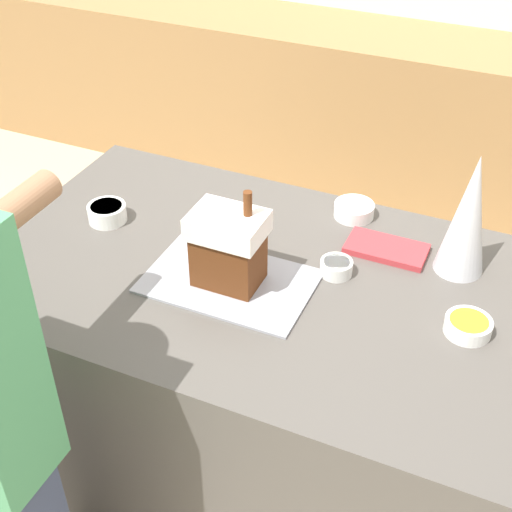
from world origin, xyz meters
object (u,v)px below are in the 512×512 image
Objects in this scene: decorative_tree at (469,215)px; candy_bowl_front_corner at (468,326)px; gingerbread_house at (228,247)px; candy_bowl_near_tray_right at (107,212)px; candy_bowl_beside_tree at (336,267)px; candy_bowl_center_rear at (354,209)px; cookbook at (386,249)px; baking_tray at (229,281)px.

decorative_tree is 3.02× the size of candy_bowl_front_corner.
decorative_tree reaches higher than gingerbread_house.
candy_bowl_near_tray_right reaches higher than candy_bowl_front_corner.
gingerbread_house reaches higher than candy_bowl_beside_tree.
candy_bowl_beside_tree is 0.40m from candy_bowl_front_corner.
candy_bowl_near_tray_right is 0.99× the size of candy_bowl_front_corner.
candy_bowl_center_rear is at bearing 25.76° from candy_bowl_near_tray_right.
candy_bowl_front_corner is 0.59m from candy_bowl_center_rear.
gingerbread_house is at bearing -138.50° from cookbook.
candy_bowl_near_tray_right reaches higher than cookbook.
candy_bowl_front_corner reaches higher than cookbook.
cookbook is (0.37, 0.32, 0.01)m from baking_tray.
candy_bowl_center_rear is (-0.36, 0.14, -0.16)m from decorative_tree.
candy_bowl_near_tray_right reaches higher than baking_tray.
baking_tray is 1.61× the size of gingerbread_house.
candy_bowl_beside_tree is 0.76× the size of candy_bowl_front_corner.
decorative_tree is (0.58, 0.33, 0.18)m from baking_tray.
gingerbread_house is 0.67m from candy_bowl_front_corner.
candy_bowl_near_tray_right is at bearing -169.33° from decorative_tree.
candy_bowl_near_tray_right is (-0.49, 0.13, -0.09)m from gingerbread_house.
baking_tray is at bearing -14.60° from candy_bowl_near_tray_right.
cookbook is at bearing 138.14° from candy_bowl_front_corner.
decorative_tree is at bearing 10.67° from candy_bowl_near_tray_right.
cookbook is (0.86, 0.20, -0.02)m from candy_bowl_near_tray_right.
cookbook is at bearing 57.47° from candy_bowl_beside_tree.
cookbook is (-0.29, 0.26, -0.01)m from candy_bowl_front_corner.
candy_bowl_beside_tree is at bearing -122.53° from cookbook.
cookbook is (-0.21, -0.00, -0.18)m from decorative_tree.
gingerbread_house reaches higher than candy_bowl_near_tray_right.
gingerbread_house is at bearing -150.38° from decorative_tree.
candy_bowl_center_rear is at bearing 137.27° from candy_bowl_front_corner.
cookbook is at bearing 41.49° from baking_tray.
decorative_tree is at bearing 29.62° from gingerbread_house.
candy_bowl_front_corner is 0.51× the size of cookbook.
decorative_tree reaches higher than candy_bowl_beside_tree.
candy_bowl_near_tray_right is 1.15m from candy_bowl_front_corner.
candy_bowl_center_rear is 0.54× the size of cookbook.
gingerbread_house is at bearing 25.28° from baking_tray.
decorative_tree is at bearing 106.18° from candy_bowl_front_corner.
candy_bowl_near_tray_right reaches higher than candy_bowl_center_rear.
candy_bowl_beside_tree is at bearing 31.62° from gingerbread_house.
decorative_tree is 3.96× the size of candy_bowl_beside_tree.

